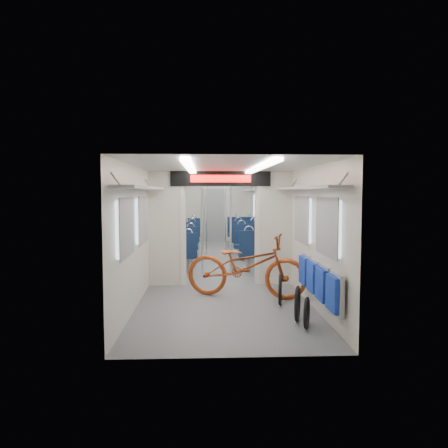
% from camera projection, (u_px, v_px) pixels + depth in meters
% --- Properties ---
extents(carriage, '(12.00, 12.02, 2.31)m').
position_uv_depth(carriage, '(218.00, 208.00, 10.58)').
color(carriage, '#515456').
rests_on(carriage, ground).
extents(bicycle, '(2.30, 1.37, 1.14)m').
position_uv_depth(bicycle, '(246.00, 266.00, 7.80)').
color(bicycle, '#9F3F17').
rests_on(bicycle, ground).
extents(flip_bench, '(0.12, 2.13, 0.54)m').
position_uv_depth(flip_bench, '(318.00, 280.00, 6.44)').
color(flip_bench, gray).
rests_on(flip_bench, carriage).
extents(bike_hoop_a, '(0.19, 0.44, 0.44)m').
position_uv_depth(bike_hoop_a, '(307.00, 315.00, 6.01)').
color(bike_hoop_a, black).
rests_on(bike_hoop_a, ground).
extents(bike_hoop_b, '(0.20, 0.52, 0.52)m').
position_uv_depth(bike_hoop_b, '(297.00, 305.00, 6.35)').
color(bike_hoop_b, black).
rests_on(bike_hoop_b, ground).
extents(bike_hoop_c, '(0.15, 0.53, 0.53)m').
position_uv_depth(bike_hoop_c, '(280.00, 291.00, 7.28)').
color(bike_hoop_c, black).
rests_on(bike_hoop_c, ground).
extents(seat_bay_near_left, '(0.88, 1.92, 1.05)m').
position_uv_depth(seat_bay_near_left, '(180.00, 246.00, 10.93)').
color(seat_bay_near_left, '#0C1A37').
rests_on(seat_bay_near_left, ground).
extents(seat_bay_near_right, '(0.92, 2.11, 1.11)m').
position_uv_depth(seat_bay_near_right, '(254.00, 244.00, 11.12)').
color(seat_bay_near_right, '#0C1A37').
rests_on(seat_bay_near_right, ground).
extents(seat_bay_far_left, '(0.90, 2.03, 1.09)m').
position_uv_depth(seat_bay_far_left, '(186.00, 233.00, 14.24)').
color(seat_bay_far_left, '#0C1A37').
rests_on(seat_bay_far_left, ground).
extents(seat_bay_far_right, '(0.93, 2.18, 1.13)m').
position_uv_depth(seat_bay_far_right, '(243.00, 233.00, 14.23)').
color(seat_bay_far_right, '#0C1A37').
rests_on(seat_bay_far_right, ground).
extents(stanchion_near_left, '(0.04, 0.04, 2.30)m').
position_uv_depth(stanchion_near_left, '(202.00, 225.00, 9.66)').
color(stanchion_near_left, silver).
rests_on(stanchion_near_left, ground).
extents(stanchion_near_right, '(0.04, 0.04, 2.30)m').
position_uv_depth(stanchion_near_right, '(231.00, 225.00, 9.61)').
color(stanchion_near_right, silver).
rests_on(stanchion_near_right, ground).
extents(stanchion_far_left, '(0.04, 0.04, 2.30)m').
position_uv_depth(stanchion_far_left, '(206.00, 218.00, 12.50)').
color(stanchion_far_left, silver).
rests_on(stanchion_far_left, ground).
extents(stanchion_far_right, '(0.04, 0.04, 2.30)m').
position_uv_depth(stanchion_far_right, '(225.00, 217.00, 12.67)').
color(stanchion_far_right, silver).
rests_on(stanchion_far_right, ground).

